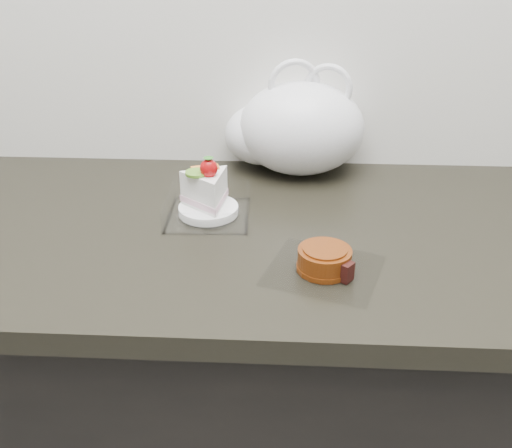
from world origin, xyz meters
TOP-DOWN VIEW (x-y plane):
  - counter at (0.00, 1.69)m, footprint 2.04×0.64m
  - cake_tray at (-0.09, 1.73)m, footprint 0.16×0.16m
  - mooncake_wrap at (0.12, 1.55)m, footprint 0.21×0.20m
  - plastic_bag at (0.07, 1.95)m, footprint 0.30×0.21m

SIDE VIEW (x-z plane):
  - counter at x=0.00m, z-range 0.00..0.90m
  - mooncake_wrap at x=0.12m, z-range 0.90..0.94m
  - cake_tray at x=-0.09m, z-range 0.87..0.99m
  - plastic_bag at x=0.07m, z-range 0.87..1.12m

